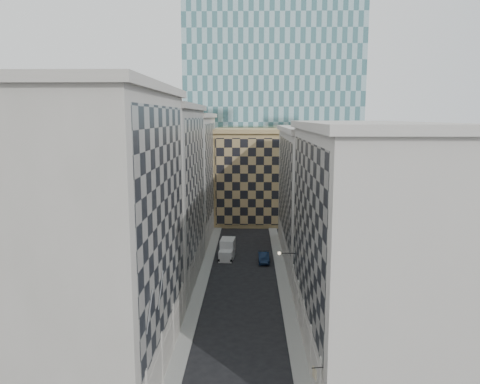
# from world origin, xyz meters

# --- Properties ---
(sidewalk_west) EXTENTS (1.50, 100.00, 0.15)m
(sidewalk_west) POSITION_xyz_m (-5.25, 30.00, 0.07)
(sidewalk_west) COLOR gray
(sidewalk_west) RESTS_ON ground
(sidewalk_east) EXTENTS (1.50, 100.00, 0.15)m
(sidewalk_east) POSITION_xyz_m (5.25, 30.00, 0.07)
(sidewalk_east) COLOR gray
(sidewalk_east) RESTS_ON ground
(bldg_left_a) EXTENTS (10.80, 22.80, 23.70)m
(bldg_left_a) POSITION_xyz_m (-10.88, 11.00, 11.82)
(bldg_left_a) COLOR #A6A195
(bldg_left_a) RESTS_ON ground
(bldg_left_b) EXTENTS (10.80, 22.80, 22.70)m
(bldg_left_b) POSITION_xyz_m (-10.88, 33.00, 11.32)
(bldg_left_b) COLOR gray
(bldg_left_b) RESTS_ON ground
(bldg_left_c) EXTENTS (10.80, 22.80, 21.70)m
(bldg_left_c) POSITION_xyz_m (-10.88, 55.00, 10.83)
(bldg_left_c) COLOR #A6A195
(bldg_left_c) RESTS_ON ground
(bldg_right_a) EXTENTS (10.80, 26.80, 20.70)m
(bldg_right_a) POSITION_xyz_m (10.88, 15.00, 10.32)
(bldg_right_a) COLOR beige
(bldg_right_a) RESTS_ON ground
(bldg_right_b) EXTENTS (10.80, 28.80, 19.70)m
(bldg_right_b) POSITION_xyz_m (10.89, 42.00, 9.85)
(bldg_right_b) COLOR beige
(bldg_right_b) RESTS_ON ground
(tan_block) EXTENTS (16.80, 14.80, 18.80)m
(tan_block) POSITION_xyz_m (2.00, 67.90, 9.44)
(tan_block) COLOR #A18755
(tan_block) RESTS_ON ground
(church_tower) EXTENTS (7.20, 7.20, 51.50)m
(church_tower) POSITION_xyz_m (0.00, 82.00, 26.95)
(church_tower) COLOR #2D2923
(church_tower) RESTS_ON ground
(flagpoles_left) EXTENTS (0.10, 6.33, 2.33)m
(flagpoles_left) POSITION_xyz_m (-5.90, 6.00, 8.00)
(flagpoles_left) COLOR gray
(flagpoles_left) RESTS_ON ground
(bracket_lamp) EXTENTS (1.98, 0.36, 0.36)m
(bracket_lamp) POSITION_xyz_m (4.38, 24.00, 6.20)
(bracket_lamp) COLOR black
(bracket_lamp) RESTS_ON ground
(box_truck) EXTENTS (2.42, 5.19, 2.77)m
(box_truck) POSITION_xyz_m (-2.51, 42.24, 1.21)
(box_truck) COLOR silver
(box_truck) RESTS_ON ground
(dark_car) EXTENTS (1.59, 4.50, 1.48)m
(dark_car) POSITION_xyz_m (2.96, 40.15, 0.74)
(dark_car) COLOR #0D1A31
(dark_car) RESTS_ON ground
(shop_sign) EXTENTS (0.83, 0.73, 0.81)m
(shop_sign) POSITION_xyz_m (5.42, 3.58, 3.83)
(shop_sign) COLOR black
(shop_sign) RESTS_ON ground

